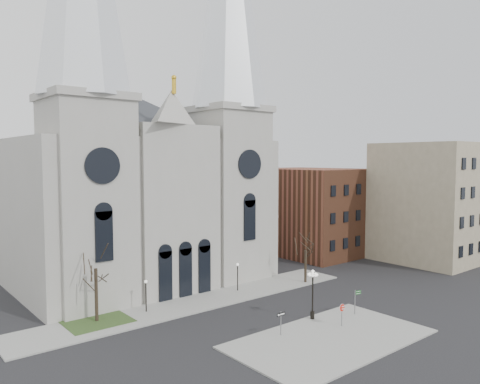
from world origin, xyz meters
TOP-DOWN VIEW (x-y plane):
  - ground at (0.00, 0.00)m, footprint 160.00×160.00m
  - sidewalk_near at (3.00, -5.00)m, footprint 18.00×10.00m
  - sidewalk_far at (0.00, 11.00)m, footprint 40.00×6.00m
  - grass_patch at (-11.00, 12.00)m, footprint 6.00×5.00m
  - cathedral at (0.00, 22.86)m, footprint 33.00×26.66m
  - bg_building_brick at (30.00, 22.00)m, footprint 14.00×18.00m
  - bg_building_tan at (38.00, 6.00)m, footprint 10.00×14.00m
  - tree_left at (-11.00, 12.00)m, footprint 3.20×3.20m
  - tree_right at (15.00, 9.00)m, footprint 3.20×3.20m
  - ped_lamp_left at (-6.00, 11.50)m, footprint 0.32×0.32m
  - ped_lamp_right at (6.00, 11.50)m, footprint 0.32×0.32m
  - stop_sign at (6.11, -3.74)m, footprint 0.72×0.31m
  - globe_lamp at (5.46, -0.70)m, footprint 1.13×1.13m
  - one_way_sign at (0.16, -1.74)m, footprint 0.94×0.09m
  - street_name_sign at (9.86, -2.50)m, footprint 0.77×0.22m

SIDE VIEW (x-z plane):
  - ground at x=0.00m, z-range 0.00..0.00m
  - sidewalk_near at x=3.00m, z-range 0.00..0.14m
  - sidewalk_far at x=0.00m, z-range 0.00..0.14m
  - grass_patch at x=-11.00m, z-range 0.00..0.18m
  - street_name_sign at x=9.86m, z-range 0.35..2.79m
  - one_way_sign at x=0.16m, z-range 0.52..2.66m
  - stop_sign at x=6.11m, z-range 0.62..2.74m
  - ped_lamp_left at x=-6.00m, z-range 0.70..3.96m
  - ped_lamp_right at x=6.00m, z-range 0.70..3.96m
  - globe_lamp at x=5.46m, z-range 0.76..5.60m
  - tree_right at x=15.00m, z-range 1.47..7.47m
  - tree_left at x=-11.00m, z-range 1.83..9.33m
  - bg_building_brick at x=30.00m, z-range 0.00..14.00m
  - bg_building_tan at x=38.00m, z-range 0.00..18.00m
  - cathedral at x=0.00m, z-range -8.52..45.48m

